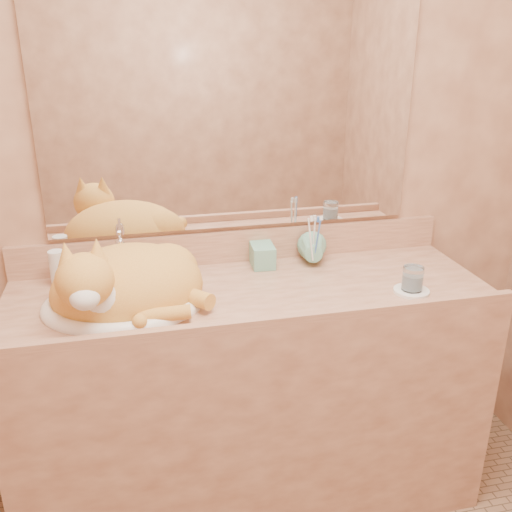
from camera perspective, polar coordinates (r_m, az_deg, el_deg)
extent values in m
cube|color=brown|center=(2.03, -2.30, 10.13)|extent=(2.40, 0.02, 2.50)
cube|color=white|center=(2.00, -2.29, 14.00)|extent=(1.30, 0.02, 0.80)
imported|color=#6BAB92|center=(2.01, 0.94, 0.81)|extent=(0.09, 0.09, 0.18)
imported|color=#6BAB92|center=(2.06, 5.78, 0.03)|extent=(0.13, 0.13, 0.10)
cylinder|color=white|center=(1.95, 15.27, -3.39)|extent=(0.12, 0.12, 0.01)
cylinder|color=silver|center=(1.93, 15.40, -2.18)|extent=(0.07, 0.07, 0.08)
cylinder|color=silver|center=(2.02, -19.20, -1.20)|extent=(0.05, 0.05, 0.13)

